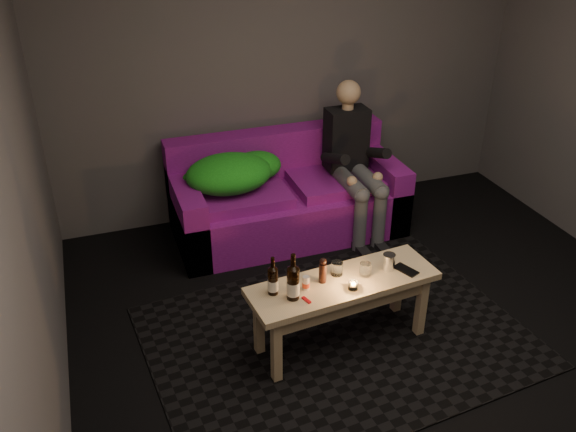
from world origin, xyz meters
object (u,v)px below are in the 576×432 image
at_px(sofa, 286,199).
at_px(person, 353,158).
at_px(coffee_table, 343,292).
at_px(beer_bottle_a, 273,280).
at_px(beer_bottle_b, 293,282).
at_px(steel_cup, 389,262).

relative_size(sofa, person, 1.50).
height_order(sofa, coffee_table, sofa).
distance_m(person, beer_bottle_a, 1.71).
height_order(beer_bottle_b, steel_cup, beer_bottle_b).
height_order(sofa, beer_bottle_b, sofa).
relative_size(beer_bottle_a, steel_cup, 2.32).
height_order(coffee_table, beer_bottle_b, beer_bottle_b).
relative_size(person, coffee_table, 1.02).
relative_size(coffee_table, beer_bottle_a, 4.89).
distance_m(sofa, beer_bottle_b, 1.64).
relative_size(beer_bottle_b, steel_cup, 2.81).
bearing_deg(steel_cup, sofa, 96.48).
bearing_deg(coffee_table, sofa, 84.35).
bearing_deg(steel_cup, beer_bottle_b, -172.52).
distance_m(coffee_table, steel_cup, 0.34).
bearing_deg(beer_bottle_b, person, 54.01).
bearing_deg(sofa, beer_bottle_b, -107.72).
xyz_separation_m(coffee_table, beer_bottle_a, (-0.44, 0.02, 0.18)).
distance_m(beer_bottle_a, beer_bottle_b, 0.13).
xyz_separation_m(person, steel_cup, (-0.35, -1.30, -0.10)).
bearing_deg(sofa, person, -16.18).
bearing_deg(person, sofa, 163.82).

